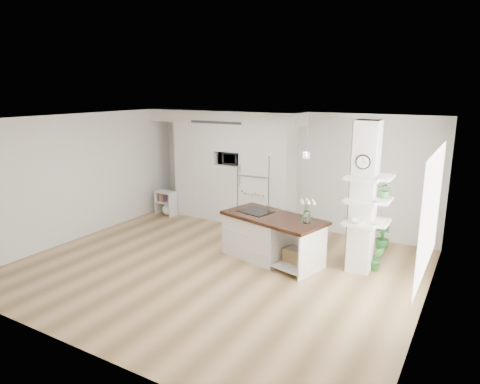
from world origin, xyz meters
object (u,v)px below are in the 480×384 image
object	(u,v)px
refrigerator	(259,189)
kitchen_island	(264,235)
bookshelf	(166,204)
floor_plant_a	(377,259)

from	to	relation	value
refrigerator	kitchen_island	world-z (taller)	refrigerator
refrigerator	bookshelf	distance (m)	2.58
kitchen_island	refrigerator	bearing A→B (deg)	134.70
bookshelf	refrigerator	bearing A→B (deg)	14.02
bookshelf	floor_plant_a	bearing A→B (deg)	-6.32
refrigerator	kitchen_island	distance (m)	2.13
refrigerator	bookshelf	size ratio (longest dim) A/B	2.81
floor_plant_a	bookshelf	bearing A→B (deg)	171.39
refrigerator	kitchen_island	bearing A→B (deg)	-59.59
kitchen_island	floor_plant_a	distance (m)	2.11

